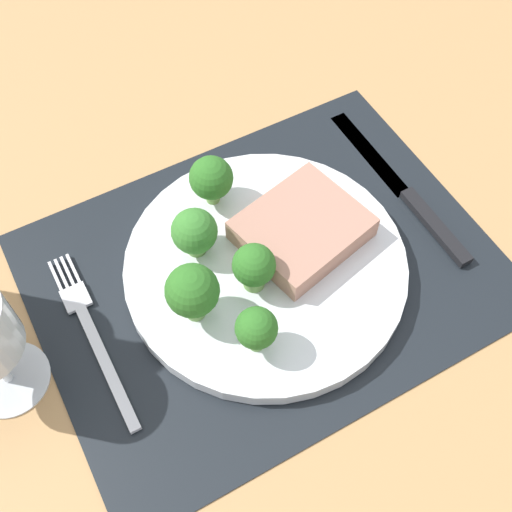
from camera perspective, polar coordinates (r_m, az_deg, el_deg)
ground_plane at (r=62.73cm, az=0.83°, el=-2.14°), size 140.00×110.00×3.00cm
placemat at (r=61.31cm, az=0.85°, el=-1.37°), size 43.09×32.86×0.30cm
plate at (r=60.50cm, az=0.86°, el=-0.90°), size 26.82×26.82×1.60cm
steak at (r=60.50cm, az=4.15°, el=2.46°), size 12.91×11.80×2.52cm
broccoli_near_fork at (r=52.82cm, az=0.04°, el=-6.55°), size 3.65×3.65×5.23cm
broccoli_front_edge at (r=55.93cm, az=-0.19°, el=-0.94°), size 3.93×3.93×5.27cm
broccoli_center at (r=61.52cm, az=-4.04°, el=6.95°), size 4.30×4.30×5.57cm
broccoli_near_steak at (r=58.32cm, az=-5.54°, el=2.17°), size 4.32×4.32×5.26cm
broccoli_back_left at (r=53.98cm, az=-5.72°, el=-3.20°), size 4.72×4.72×6.43cm
fork at (r=59.51cm, az=-14.41°, el=-6.90°), size 2.40×19.20×0.50cm
knife at (r=67.76cm, az=13.53°, el=5.27°), size 1.80×23.00×0.80cm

